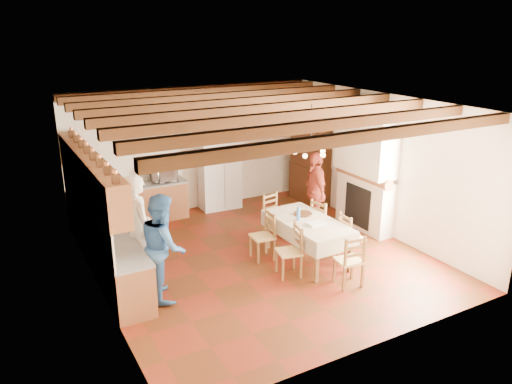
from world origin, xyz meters
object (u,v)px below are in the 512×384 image
Objects in this scene: hutch at (310,161)px; person_man at (139,230)px; chair_end_near at (349,260)px; chair_end_far at (275,217)px; person_woman_red at (315,191)px; chair_left_far at (262,236)px; person_woman_blue at (163,246)px; refrigerator at (217,169)px; chair_left_near at (289,251)px; microwave at (164,174)px; dining_table at (308,224)px; chair_right_near at (352,237)px; chair_right_far at (323,221)px.

hutch is 1.09× the size of person_man.
chair_end_near is 0.48× the size of person_man.
hutch reaches higher than chair_end_far.
person_woman_red is at bearing -11.99° from chair_end_far.
person_woman_blue is at bearing -74.57° from chair_left_far.
person_woman_red is (1.23, -2.39, -0.09)m from refrigerator.
hutch reaches higher than person_woman_blue.
chair_left_near and chair_end_near have the same top height.
hutch is 3.62× the size of microwave.
dining_table is at bearing -24.13° from person_woman_red.
dining_table is 1.95× the size of chair_left_near.
person_woman_red is (1.00, 1.18, 0.16)m from dining_table.
person_woman_blue is at bearing -13.66° from chair_end_near.
chair_right_near is 0.91m from chair_right_far.
hutch is 2.26× the size of chair_end_near.
chair_left_far and chair_right_near have the same top height.
chair_right_far is (1.39, 0.86, 0.00)m from chair_left_near.
chair_left_near is (-0.43, -3.96, -0.49)m from refrigerator.
chair_left_far is at bearing 149.19° from dining_table.
person_woman_red is (0.94, 2.36, 0.40)m from chair_end_near.
microwave is (-1.41, -0.12, 0.10)m from refrigerator.
hutch is 4.14m from chair_left_near.
refrigerator is 3.24× the size of microwave.
person_man reaches higher than chair_left_near.
microwave is (-1.70, 4.63, 0.59)m from chair_end_near.
chair_right_far is at bearing -119.98° from hutch.
chair_right_near is 1.78m from chair_end_far.
chair_right_far is 1.01m from chair_end_far.
person_man is (-3.04, 0.68, 0.26)m from dining_table.
hutch is at bearing -50.33° from person_woman_blue.
chair_end_far is at bearing 90.10° from dining_table.
hutch is at bearing -15.85° from chair_right_near.
hutch reaches higher than dining_table.
chair_left_far is 1.94m from person_woman_red.
dining_table is at bearing -80.34° from person_woman_blue.
chair_right_near is at bearing -50.67° from microwave.
chair_right_near is 0.54× the size of person_woman_blue.
chair_right_far is 0.54× the size of person_woman_blue.
chair_right_near is 1.60× the size of microwave.
chair_right_far is 0.86m from person_woman_red.
person_woman_red is at bearing -103.05° from chair_end_near.
refrigerator is 4.15m from chair_right_near.
person_woman_blue is at bearing -151.62° from hutch.
hutch is at bearing -73.47° from person_man.
refrigerator reaches higher than chair_left_near.
chair_right_far is at bearing -103.17° from chair_end_near.
person_woman_blue is 2.99× the size of microwave.
microwave is (-3.61, 0.69, -0.02)m from hutch.
dining_table is 1.06× the size of person_woman_red.
refrigerator is 0.89× the size of hutch.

